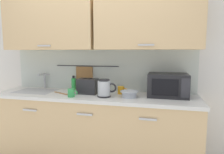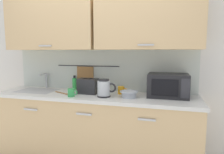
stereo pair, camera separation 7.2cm
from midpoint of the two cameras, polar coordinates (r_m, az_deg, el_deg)
name	(u,v)px [view 2 (the right image)]	position (r m, az deg, el deg)	size (l,w,h in m)	color
counter_unit	(93,128)	(2.63, -4.57, -14.40)	(2.53, 0.64, 0.90)	tan
back_wall_assembly	(99,44)	(2.66, -2.87, 9.32)	(3.70, 0.41, 2.50)	silver
sink_faucet	(46,78)	(3.04, -17.80, -0.32)	(0.09, 0.17, 0.22)	#B2B5BA
microwave	(168,85)	(2.44, 16.51, -2.28)	(0.46, 0.35, 0.27)	black
electric_kettle	(104,88)	(2.33, -1.35, -3.24)	(0.23, 0.16, 0.21)	black
dish_soap_bottle	(75,83)	(2.83, -9.92, -1.80)	(0.06, 0.06, 0.20)	green
mug_near_sink	(71,93)	(2.39, -10.68, -4.42)	(0.12, 0.08, 0.09)	green
mixing_bowl	(129,94)	(2.32, 5.76, -4.75)	(0.21, 0.21, 0.08)	#A5ADB7
toaster	(88,86)	(2.53, -6.05, -2.55)	(0.26, 0.17, 0.19)	#232326
mug_by_kettle	(121,90)	(2.50, 3.49, -3.79)	(0.12, 0.08, 0.09)	orange
wooden_spoon	(63,93)	(2.58, -12.94, -4.55)	(0.26, 0.15, 0.01)	#9E7042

